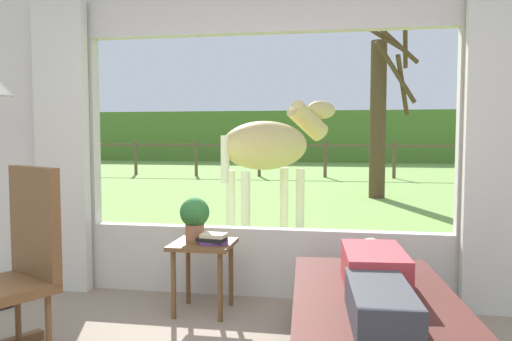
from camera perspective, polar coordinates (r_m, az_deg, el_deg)
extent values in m
cube|color=beige|center=(4.86, -23.23, 3.32)|extent=(1.15, 0.12, 2.55)
cube|color=beige|center=(4.24, 1.10, -10.06)|extent=(2.90, 0.12, 0.55)
cube|color=beige|center=(4.24, 1.14, 17.91)|extent=(2.90, 0.12, 0.45)
cube|color=beige|center=(4.57, -20.65, 2.42)|extent=(0.44, 0.10, 2.40)
cube|color=beige|center=(4.07, 25.04, 2.13)|extent=(0.44, 0.10, 2.40)
cube|color=#759E47|center=(15.04, 7.56, -0.96)|extent=(36.00, 21.68, 0.02)
cube|color=#548031|center=(24.81, 8.57, 3.74)|extent=(36.00, 2.00, 2.40)
cube|color=#471E19|center=(3.04, 13.00, -14.87)|extent=(1.03, 1.77, 0.18)
cube|color=#B23338|center=(3.12, 12.92, -10.51)|extent=(0.39, 0.63, 0.22)
cube|color=#333338|center=(2.55, 13.60, -14.29)|extent=(0.33, 0.70, 0.18)
sphere|color=tan|center=(3.50, 12.60, -8.92)|extent=(0.20, 0.20, 0.20)
cube|color=brown|center=(3.29, -26.42, -11.69)|extent=(0.65, 0.65, 0.06)
cube|color=brown|center=(3.31, -23.28, -5.49)|extent=(0.45, 0.29, 0.68)
cylinder|color=brown|center=(3.58, -24.85, -13.80)|extent=(0.04, 0.04, 0.38)
cylinder|color=brown|center=(3.27, -21.97, -15.40)|extent=(0.04, 0.04, 0.38)
cube|color=brown|center=(3.82, -5.88, -8.11)|extent=(0.44, 0.44, 0.03)
cylinder|color=brown|center=(3.78, -9.11, -12.35)|extent=(0.04, 0.04, 0.49)
cylinder|color=brown|center=(3.69, -3.99, -12.74)|extent=(0.04, 0.04, 0.49)
cylinder|color=brown|center=(4.09, -7.52, -11.07)|extent=(0.04, 0.04, 0.49)
cylinder|color=brown|center=(4.00, -2.78, -11.37)|extent=(0.04, 0.04, 0.49)
cylinder|color=#9E6042|center=(3.89, -6.79, -6.79)|extent=(0.14, 0.14, 0.12)
sphere|color=#2D6B2D|center=(3.86, -6.80, -4.61)|extent=(0.22, 0.22, 0.22)
cube|color=#59336B|center=(3.73, -4.67, -7.99)|extent=(0.20, 0.13, 0.02)
cube|color=black|center=(3.74, -4.92, -7.58)|extent=(0.21, 0.15, 0.03)
cube|color=beige|center=(3.73, -4.69, -7.16)|extent=(0.19, 0.15, 0.03)
ellipsoid|color=tan|center=(6.35, 1.12, 2.78)|extent=(1.26, 1.28, 0.60)
cylinder|color=tan|center=(6.78, 5.73, 5.49)|extent=(0.60, 0.61, 0.53)
ellipsoid|color=tan|center=(6.95, 7.23, 6.67)|extent=(0.48, 0.48, 0.24)
cube|color=beige|center=(6.73, 5.22, 5.74)|extent=(0.36, 0.36, 0.32)
cylinder|color=beige|center=(6.01, -3.45, 1.28)|extent=(0.14, 0.14, 0.55)
cylinder|color=beige|center=(6.78, 3.13, -3.28)|extent=(0.11, 0.11, 0.85)
cylinder|color=beige|center=(6.54, 4.90, -3.57)|extent=(0.11, 0.11, 0.85)
cylinder|color=beige|center=(6.29, -2.83, -3.86)|extent=(0.11, 0.11, 0.85)
cylinder|color=beige|center=(6.03, -1.16, -4.20)|extent=(0.11, 0.11, 0.85)
cylinder|color=#4C3823|center=(10.69, 13.33, 5.46)|extent=(0.32, 0.32, 3.15)
cylinder|color=#47331E|center=(10.37, 15.22, 10.42)|extent=(0.88, 0.67, 1.16)
cylinder|color=#47331E|center=(10.83, 16.19, 14.09)|extent=(0.22, 0.98, 1.16)
cylinder|color=#47331E|center=(10.50, 15.24, 13.45)|extent=(0.97, 0.84, 0.72)
cylinder|color=#47331E|center=(10.61, 15.90, 9.02)|extent=(0.38, 0.90, 1.12)
cylinder|color=#47331E|center=(10.47, 13.18, 14.60)|extent=(1.00, 0.28, 0.71)
cylinder|color=brown|center=(17.75, -19.11, 1.43)|extent=(0.10, 0.10, 1.10)
cylinder|color=brown|center=(16.87, -13.16, 1.42)|extent=(0.10, 0.10, 1.10)
cylinder|color=brown|center=(16.19, -6.63, 1.39)|extent=(0.10, 0.10, 1.10)
cylinder|color=brown|center=(15.73, 0.36, 1.34)|extent=(0.10, 0.10, 1.10)
cylinder|color=brown|center=(15.52, 7.66, 1.27)|extent=(0.10, 0.10, 1.10)
cylinder|color=brown|center=(15.57, 15.04, 1.18)|extent=(0.10, 0.10, 1.10)
cylinder|color=brown|center=(15.87, 22.25, 1.07)|extent=(0.10, 0.10, 1.10)
cube|color=brown|center=(15.51, 7.68, 2.75)|extent=(16.00, 0.06, 0.08)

